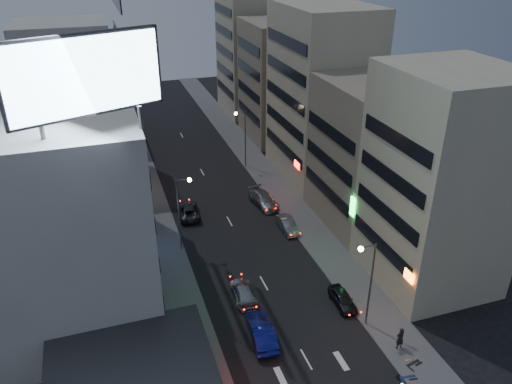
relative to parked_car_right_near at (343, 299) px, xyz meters
name	(u,v)px	position (x,y,z in m)	size (l,w,h in m)	color
sidewalk_left	(154,215)	(-13.60, 21.09, -0.59)	(4.00, 120.00, 0.12)	#4C4C4F
sidewalk_right	(282,195)	(2.40, 21.09, -0.59)	(4.00, 120.00, 0.12)	#4C4C4F
white_building	(57,197)	(-22.60, 11.09, 8.35)	(14.00, 24.00, 18.00)	#B8B8B3
shophouse_near	(439,182)	(9.40, 1.59, 9.35)	(10.00, 11.00, 20.00)	#C0B196
shophouse_mid	(374,153)	(9.90, 13.09, 7.35)	(11.00, 12.00, 16.00)	gray
shophouse_far	(321,95)	(9.40, 26.09, 10.35)	(10.00, 14.00, 22.00)	#C0B196
far_left_a	(72,102)	(-21.10, 36.09, 9.35)	(11.00, 10.00, 20.00)	#B8B8B3
far_left_b	(71,94)	(-21.60, 49.09, 6.85)	(12.00, 10.00, 15.00)	gray
far_right_a	(282,81)	(9.90, 41.09, 8.35)	(11.00, 12.00, 18.00)	gray
far_right_b	(257,44)	(10.40, 55.09, 11.35)	(12.00, 12.00, 24.00)	#C0B196
billboard	(85,76)	(-18.59, 1.06, 21.01)	(9.52, 3.75, 6.20)	#595B60
street_lamp_right_near	(368,274)	(0.30, -2.91, 4.72)	(1.60, 0.44, 8.02)	#595B60
street_lamp_left	(182,204)	(-11.50, 13.09, 4.72)	(1.60, 0.44, 8.02)	#595B60
street_lamp_right_far	(242,131)	(0.30, 31.09, 4.72)	(1.60, 0.44, 8.02)	#595B60
parked_car_right_near	(343,299)	(0.00, 0.00, 0.00)	(1.53, 3.80, 1.29)	black
parked_car_right_mid	(287,225)	(0.00, 13.29, 0.03)	(1.44, 4.12, 1.36)	#989CA0
parked_car_left	(189,211)	(-9.75, 19.81, 0.03)	(2.24, 4.86, 1.35)	#2B2D31
parked_car_right_far	(264,199)	(-0.62, 19.57, 0.12)	(2.16, 5.31, 1.54)	#A2A6AA
road_car_blue	(261,331)	(-8.20, -1.72, 0.18)	(1.75, 5.01, 1.65)	navy
road_car_silver	(243,292)	(-8.08, 3.67, 0.02)	(1.86, 4.57, 1.32)	#AEB1B7
person	(400,338)	(1.80, -6.17, 0.46)	(0.72, 0.47, 1.97)	black
scooter_silver_a	(425,384)	(1.23, -10.32, 0.00)	(1.72, 0.57, 1.05)	#919398
scooter_blue	(416,369)	(1.44, -8.93, 0.03)	(1.81, 0.60, 1.11)	navy
scooter_black_b	(419,353)	(2.54, -7.67, 0.04)	(1.87, 0.62, 1.14)	black
scooter_silver_b	(418,353)	(2.54, -7.57, -0.02)	(1.66, 0.55, 1.02)	#B1B4B9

